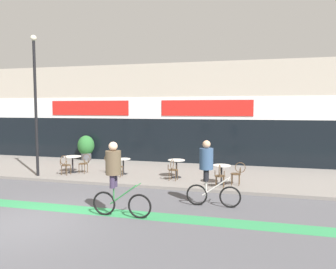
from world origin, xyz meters
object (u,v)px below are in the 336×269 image
bistro_table_3 (222,171)px  cafe_chair_0_side (85,162)px  bistro_table_1 (123,163)px  bistro_table_0 (73,161)px  cyclist_0 (115,174)px  cafe_chair_3_side (238,172)px  planter_pot (86,147)px  cafe_chair_1_side (111,162)px  cyclist_1 (208,168)px  cafe_chair_0_near (65,164)px  cafe_chair_1_near (118,165)px  cafe_chair_3_near (220,174)px  cafe_chair_2_near (173,168)px  bistro_table_2 (176,165)px  lamp_post (35,97)px

bistro_table_3 → cafe_chair_0_side: 6.35m
bistro_table_1 → bistro_table_0: bearing=-174.2°
bistro_table_3 → cyclist_0: cyclist_0 is taller
cafe_chair_3_side → planter_pot: size_ratio=0.64×
bistro_table_1 → planter_pot: (-3.69, 3.27, 0.26)m
cafe_chair_1_side → cyclist_1: size_ratio=0.43×
cafe_chair_0_near → cafe_chair_1_near: size_ratio=1.00×
cafe_chair_1_near → cafe_chair_3_near: size_ratio=1.00×
cafe_chair_1_near → bistro_table_0: bearing=79.7°
cafe_chair_0_side → cafe_chair_2_near: bearing=172.0°
bistro_table_2 → cyclist_1: size_ratio=0.37×
cafe_chair_2_near → planter_pot: planter_pot is taller
bistro_table_1 → bistro_table_3: bistro_table_3 is taller
bistro_table_0 → planter_pot: 3.74m
cafe_chair_3_side → cafe_chair_1_side: bearing=-6.0°
cafe_chair_1_side → cafe_chair_3_side: (5.76, -0.82, 0.00)m
cyclist_0 → cafe_chair_0_side: bearing=127.3°
cafe_chair_1_near → cyclist_1: 5.22m
cafe_chair_0_side → cafe_chair_1_side: same height
cafe_chair_2_near → bistro_table_0: bearing=88.6°
bistro_table_1 → cyclist_1: (4.34, -3.47, 0.60)m
cafe_chair_3_side → cafe_chair_1_near: bearing=-0.1°
cafe_chair_0_near → cafe_chair_2_near: 4.95m
bistro_table_2 → cafe_chair_0_near: bearing=-171.0°
cafe_chair_3_near → cafe_chair_1_near: bearing=80.2°
cafe_chair_3_near → cyclist_0: bearing=145.6°
cafe_chair_1_near → planter_pot: size_ratio=0.64×
planter_pot → cafe_chair_2_near: bearing=-32.8°
cafe_chair_1_side → cyclist_0: 5.77m
cafe_chair_0_near → bistro_table_3: bearing=-83.9°
cafe_chair_3_near → bistro_table_3: bearing=0.5°
cyclist_0 → lamp_post: bearing=144.9°
bistro_table_1 → bistro_table_2: 2.51m
bistro_table_0 → bistro_table_2: 4.95m
cafe_chair_0_side → lamp_post: lamp_post is taller
cafe_chair_0_near → planter_pot: planter_pot is taller
bistro_table_0 → cyclist_0: (4.36, -4.90, 0.58)m
cyclist_0 → cafe_chair_1_near: bearing=112.9°
cafe_chair_3_side → lamp_post: lamp_post is taller
cafe_chair_2_near → cafe_chair_3_near: size_ratio=1.00×
bistro_table_0 → planter_pot: (-1.25, 3.52, 0.21)m
cafe_chair_0_side → cafe_chair_1_near: size_ratio=1.00×
bistro_table_1 → cafe_chair_3_near: cafe_chair_3_near is taller
bistro_table_3 → cafe_chair_0_near: cafe_chair_0_near is taller
cafe_chair_2_near → cafe_chair_0_near: bearing=95.8°
cyclist_1 → cafe_chair_3_side: bearing=72.7°
cafe_chair_1_side → cafe_chair_3_near: bearing=-20.4°
cafe_chair_0_near → cafe_chair_3_side: size_ratio=1.00×
cafe_chair_3_near → cafe_chair_0_side: bearing=79.8°
cyclist_1 → cafe_chair_3_near: bearing=84.7°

